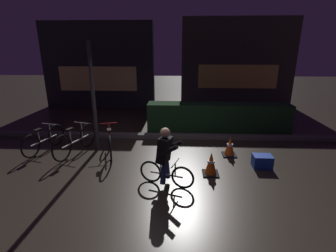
# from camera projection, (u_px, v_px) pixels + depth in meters

# --- Properties ---
(ground_plane) EXTENTS (40.00, 40.00, 0.00)m
(ground_plane) POSITION_uv_depth(u_px,v_px,m) (158.00, 171.00, 5.75)
(ground_plane) COLOR #2D261E
(sidewalk_curb) EXTENTS (12.00, 0.24, 0.12)m
(sidewalk_curb) POSITION_uv_depth(u_px,v_px,m) (164.00, 136.00, 7.83)
(sidewalk_curb) COLOR #56544F
(sidewalk_curb) RESTS_ON ground
(hedge_row) EXTENTS (4.80, 0.70, 0.92)m
(hedge_row) POSITION_uv_depth(u_px,v_px,m) (218.00, 117.00, 8.49)
(hedge_row) COLOR #19381C
(hedge_row) RESTS_ON ground
(storefront_left) EXTENTS (5.11, 0.54, 3.85)m
(storefront_left) POSITION_uv_depth(u_px,v_px,m) (99.00, 66.00, 11.50)
(storefront_left) COLOR #262328
(storefront_left) RESTS_ON ground
(storefront_right) EXTENTS (5.32, 0.54, 4.07)m
(storefront_right) POSITION_uv_depth(u_px,v_px,m) (237.00, 63.00, 11.85)
(storefront_right) COLOR #383330
(storefront_right) RESTS_ON ground
(street_post) EXTENTS (0.10, 0.10, 2.91)m
(street_post) POSITION_uv_depth(u_px,v_px,m) (93.00, 98.00, 6.53)
(street_post) COLOR #2D2D33
(street_post) RESTS_ON ground
(parked_bike_leftmost) EXTENTS (0.51, 1.49, 0.71)m
(parked_bike_leftmost) POSITION_uv_depth(u_px,v_px,m) (44.00, 140.00, 6.77)
(parked_bike_leftmost) COLOR black
(parked_bike_leftmost) RESTS_ON ground
(parked_bike_left_mid) EXTENTS (0.58, 1.65, 0.79)m
(parked_bike_left_mid) POSITION_uv_depth(u_px,v_px,m) (76.00, 141.00, 6.61)
(parked_bike_left_mid) COLOR black
(parked_bike_left_mid) RESTS_ON ground
(parked_bike_center_left) EXTENTS (0.57, 1.64, 0.78)m
(parked_bike_center_left) POSITION_uv_depth(u_px,v_px,m) (110.00, 141.00, 6.58)
(parked_bike_center_left) COLOR black
(parked_bike_center_left) RESTS_ON ground
(traffic_cone_near) EXTENTS (0.36, 0.36, 0.53)m
(traffic_cone_near) POSITION_uv_depth(u_px,v_px,m) (211.00, 164.00, 5.53)
(traffic_cone_near) COLOR black
(traffic_cone_near) RESTS_ON ground
(traffic_cone_far) EXTENTS (0.36, 0.36, 0.52)m
(traffic_cone_far) POSITION_uv_depth(u_px,v_px,m) (230.00, 146.00, 6.51)
(traffic_cone_far) COLOR black
(traffic_cone_far) RESTS_ON ground
(blue_crate) EXTENTS (0.45, 0.33, 0.30)m
(blue_crate) POSITION_uv_depth(u_px,v_px,m) (262.00, 161.00, 5.89)
(blue_crate) COLOR #193DB7
(blue_crate) RESTS_ON ground
(cyclist) EXTENTS (1.14, 0.63, 1.25)m
(cyclist) POSITION_uv_depth(u_px,v_px,m) (165.00, 157.00, 5.00)
(cyclist) COLOR black
(cyclist) RESTS_ON ground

